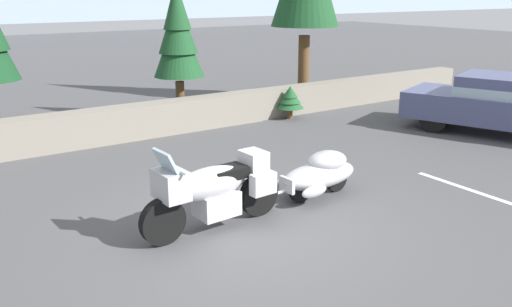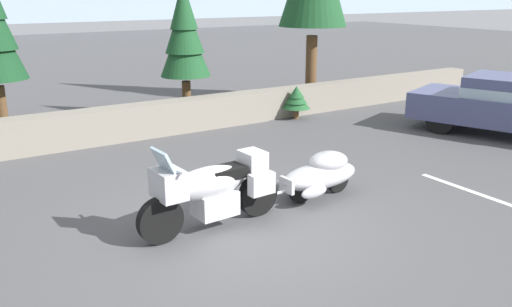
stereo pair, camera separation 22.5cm
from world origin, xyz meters
name	(u,v)px [view 2 (the right image)]	position (x,y,z in m)	size (l,w,h in m)	color
ground_plane	(248,229)	(0.00, 0.00, 0.00)	(80.00, 80.00, 0.00)	#4C4C4F
stone_guard_wall	(119,124)	(0.04, 5.78, 0.39)	(24.00, 0.59, 0.78)	gray
touring_motorcycle	(211,188)	(-0.42, 0.33, 0.62)	(2.31, 0.82, 1.33)	black
car_shaped_trailer	(320,174)	(1.71, 0.46, 0.41)	(2.22, 0.82, 0.76)	black
pine_tree_far_right	(184,34)	(2.26, 6.80, 2.27)	(1.31, 1.31, 3.63)	brown
pine_sapling_near	(296,98)	(4.81, 5.33, 0.56)	(0.74, 0.74, 0.89)	brown
parking_stripe_marker	(511,205)	(4.08, -1.50, 0.00)	(0.12, 3.60, 0.01)	silver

